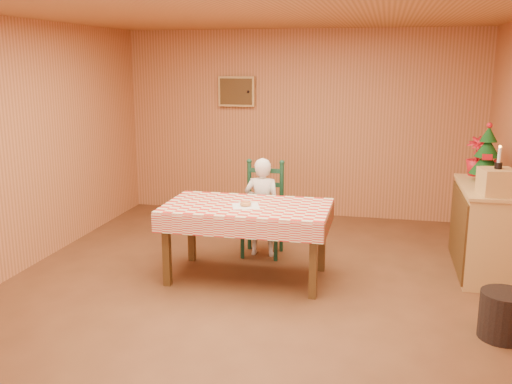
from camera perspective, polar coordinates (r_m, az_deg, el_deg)
ground at (r=5.55m, az=-0.46°, el=-10.07°), size 6.00×6.00×0.00m
cabin_walls at (r=5.63m, az=0.73°, el=9.46°), size 5.10×6.05×2.65m
dining_table at (r=5.70m, az=-0.91°, el=-2.10°), size 1.66×0.96×0.77m
ladder_chair at (r=6.49m, az=0.73°, el=-1.91°), size 0.44×0.40×1.08m
seated_child at (r=6.42m, az=0.63°, el=-1.52°), size 0.41×0.27×1.12m
napkin at (r=5.63m, az=-1.04°, el=-1.41°), size 0.33×0.33×0.00m
donut at (r=5.63m, az=-1.04°, el=-1.20°), size 0.11×0.11×0.04m
shelf_unit at (r=6.37m, az=21.79°, el=-3.50°), size 0.54×1.24×0.93m
crate at (r=5.85m, az=22.94°, el=0.94°), size 0.35×0.35×0.25m
christmas_tree at (r=6.45m, az=22.09°, el=3.47°), size 0.34×0.34×0.62m
flower_arrangement at (r=6.75m, az=21.24°, el=3.36°), size 0.31×0.31×0.43m
candle_set at (r=5.82m, az=23.10°, el=2.77°), size 0.07×0.07×0.22m
storage_bin at (r=5.05m, az=23.54°, el=-11.24°), size 0.39×0.39×0.38m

